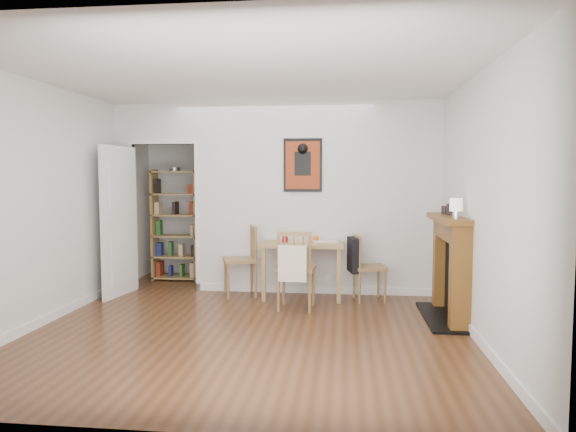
# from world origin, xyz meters

# --- Properties ---
(ground) EXTENTS (5.20, 5.20, 0.00)m
(ground) POSITION_xyz_m (0.00, 0.00, 0.00)
(ground) COLOR #55321B
(ground) RESTS_ON ground
(room_shell) EXTENTS (5.20, 5.20, 5.20)m
(room_shell) POSITION_xyz_m (0.10, 1.34, 1.30)
(room_shell) COLOR silver
(room_shell) RESTS_ON ground
(dining_table) EXTENTS (1.07, 0.68, 0.73)m
(dining_table) POSITION_xyz_m (0.42, 1.10, 0.64)
(dining_table) COLOR #9C8248
(dining_table) RESTS_ON ground
(chair_left) EXTENTS (0.60, 0.60, 0.94)m
(chair_left) POSITION_xyz_m (-0.42, 1.10, 0.47)
(chair_left) COLOR brown
(chair_left) RESTS_ON ground
(chair_right) EXTENTS (0.55, 0.50, 0.85)m
(chair_right) POSITION_xyz_m (1.27, 1.00, 0.44)
(chair_right) COLOR brown
(chair_right) RESTS_ON ground
(chair_front) EXTENTS (0.51, 0.57, 0.96)m
(chair_front) POSITION_xyz_m (0.39, 0.47, 0.49)
(chair_front) COLOR brown
(chair_front) RESTS_ON ground
(bookshelf) EXTENTS (0.72, 0.29, 1.71)m
(bookshelf) POSITION_xyz_m (-1.63, 2.06, 0.84)
(bookshelf) COLOR #9C8248
(bookshelf) RESTS_ON ground
(fireplace) EXTENTS (0.45, 1.25, 1.16)m
(fireplace) POSITION_xyz_m (2.16, 0.25, 0.62)
(fireplace) COLOR brown
(fireplace) RESTS_ON ground
(red_glass) EXTENTS (0.08, 0.08, 0.10)m
(red_glass) POSITION_xyz_m (0.19, 1.04, 0.78)
(red_glass) COLOR maroon
(red_glass) RESTS_ON dining_table
(orange_fruit) EXTENTS (0.08, 0.08, 0.08)m
(orange_fruit) POSITION_xyz_m (0.58, 1.24, 0.77)
(orange_fruit) COLOR orange
(orange_fruit) RESTS_ON dining_table
(placemat) EXTENTS (0.45, 0.38, 0.00)m
(placemat) POSITION_xyz_m (0.31, 1.13, 0.73)
(placemat) COLOR beige
(placemat) RESTS_ON dining_table
(notebook) EXTENTS (0.35, 0.28, 0.02)m
(notebook) POSITION_xyz_m (0.71, 1.18, 0.74)
(notebook) COLOR silver
(notebook) RESTS_ON dining_table
(mantel_lamp) EXTENTS (0.13, 0.13, 0.21)m
(mantel_lamp) POSITION_xyz_m (2.12, -0.10, 1.29)
(mantel_lamp) COLOR silver
(mantel_lamp) RESTS_ON fireplace
(ceramic_jar_a) EXTENTS (0.11, 0.11, 0.13)m
(ceramic_jar_a) POSITION_xyz_m (2.17, 0.38, 1.22)
(ceramic_jar_a) COLOR black
(ceramic_jar_a) RESTS_ON fireplace
(ceramic_jar_b) EXTENTS (0.08, 0.08, 0.10)m
(ceramic_jar_b) POSITION_xyz_m (2.12, 0.53, 1.21)
(ceramic_jar_b) COLOR black
(ceramic_jar_b) RESTS_ON fireplace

